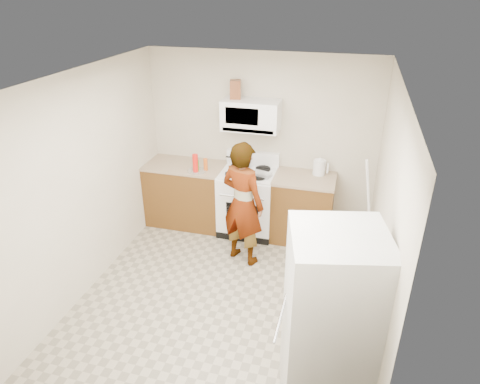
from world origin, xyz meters
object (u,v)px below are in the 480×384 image
(gas_range, at_px, (248,201))
(fridge, at_px, (330,327))
(person, at_px, (243,204))
(microwave, at_px, (251,115))
(kettle, at_px, (319,167))
(saucepan, at_px, (243,161))

(gas_range, height_order, fridge, fridge)
(person, bearing_deg, fridge, 144.47)
(gas_range, relative_size, fridge, 0.66)
(microwave, relative_size, kettle, 3.74)
(fridge, xyz_separation_m, kettle, (-0.37, 2.77, 0.19))
(gas_range, height_order, person, person)
(kettle, bearing_deg, gas_range, -171.13)
(gas_range, bearing_deg, person, -81.24)
(person, bearing_deg, gas_range, -59.41)
(fridge, relative_size, saucepan, 7.51)
(gas_range, relative_size, kettle, 5.57)
(fridge, bearing_deg, microwave, 103.06)
(gas_range, distance_m, person, 0.80)
(saucepan, bearing_deg, microwave, -15.92)
(microwave, distance_m, kettle, 1.16)
(microwave, distance_m, person, 1.23)
(fridge, height_order, saucepan, fridge)
(microwave, relative_size, saucepan, 3.36)
(microwave, distance_m, fridge, 3.15)
(gas_range, xyz_separation_m, microwave, (0.00, 0.13, 1.21))
(kettle, relative_size, saucepan, 0.90)
(microwave, xyz_separation_m, person, (0.11, -0.84, -0.89))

